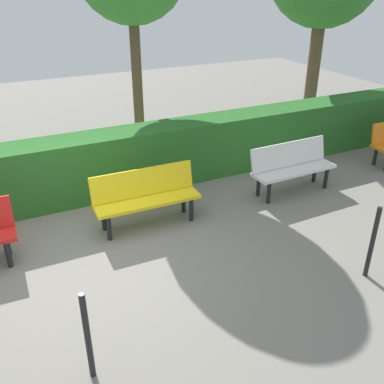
# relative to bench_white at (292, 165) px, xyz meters

# --- Properties ---
(ground_plane) EXTENTS (23.43, 23.43, 0.00)m
(ground_plane) POSITION_rel_bench_white_xyz_m (3.82, 0.55, -0.48)
(ground_plane) COLOR gray
(bench_white) EXTENTS (1.57, 0.50, 0.86)m
(bench_white) POSITION_rel_bench_white_xyz_m (0.00, 0.00, 0.00)
(bench_white) COLOR white
(bench_white) RESTS_ON ground_plane
(bench_yellow) EXTENTS (1.62, 0.49, 0.86)m
(bench_yellow) POSITION_rel_bench_white_xyz_m (2.69, -0.05, 0.00)
(bench_yellow) COLOR yellow
(bench_yellow) RESTS_ON ground_plane
(hedge_row) EXTENTS (19.43, 0.69, 1.08)m
(hedge_row) POSITION_rel_bench_white_xyz_m (2.61, -1.31, 0.06)
(hedge_row) COLOR #266023
(hedge_row) RESTS_ON ground_plane
(railing_post_mid) EXTENTS (0.06, 0.06, 1.00)m
(railing_post_mid) POSITION_rel_bench_white_xyz_m (0.63, 2.41, 0.02)
(railing_post_mid) COLOR black
(railing_post_mid) RESTS_ON ground_plane
(railing_post_far) EXTENTS (0.06, 0.06, 1.00)m
(railing_post_far) POSITION_rel_bench_white_xyz_m (4.17, 2.41, 0.02)
(railing_post_far) COLOR black
(railing_post_far) RESTS_ON ground_plane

